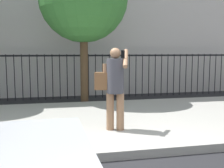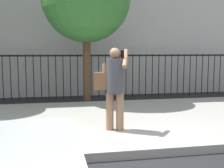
# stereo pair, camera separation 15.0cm
# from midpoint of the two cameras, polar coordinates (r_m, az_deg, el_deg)

# --- Properties ---
(ground_plane) EXTENTS (60.00, 60.00, 0.00)m
(ground_plane) POSITION_cam_midpoint_polar(r_m,az_deg,el_deg) (4.51, 2.55, -15.41)
(ground_plane) COLOR black
(sidewalk) EXTENTS (28.00, 4.40, 0.15)m
(sidewalk) POSITION_cam_midpoint_polar(r_m,az_deg,el_deg) (6.53, -2.39, -7.66)
(sidewalk) COLOR #9E9B93
(sidewalk) RESTS_ON ground
(iron_fence) EXTENTS (12.03, 0.04, 1.60)m
(iron_fence) POSITION_cam_midpoint_polar(r_m,az_deg,el_deg) (10.02, -6.02, 2.83)
(iron_fence) COLOR black
(iron_fence) RESTS_ON ground
(pedestrian_on_phone) EXTENTS (0.71, 0.51, 1.62)m
(pedestrian_on_phone) POSITION_cam_midpoint_polar(r_m,az_deg,el_deg) (5.39, -0.42, 0.23)
(pedestrian_on_phone) COLOR #936B4C
(pedestrian_on_phone) RESTS_ON sidewalk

